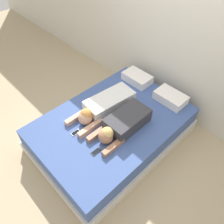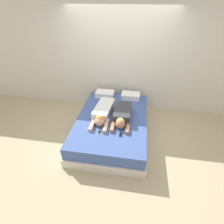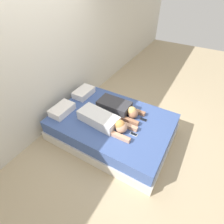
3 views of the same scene
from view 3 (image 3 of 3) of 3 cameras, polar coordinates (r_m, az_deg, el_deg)
The scene contains 9 objects.
ground_plane at distance 3.55m, azimuth 0.00°, elevation -7.48°, with size 12.00×12.00×0.00m, color tan.
wall_back at distance 3.46m, azimuth -18.95°, elevation 15.71°, with size 12.00×0.06×2.60m.
bed at distance 3.38m, azimuth 0.00°, elevation -4.93°, with size 1.55×2.21×0.46m.
pillow_head_left at distance 3.43m, azimuth -15.98°, elevation 0.74°, with size 0.46×0.29×0.14m.
pillow_head_right at distance 3.81m, azimuth -9.22°, elevation 6.33°, with size 0.46×0.29×0.14m.
person_left at distance 3.04m, azimuth -2.52°, elevation -2.78°, with size 0.40×1.07×0.23m.
person_right at distance 3.29m, azimuth 2.24°, elevation 1.34°, with size 0.37×0.88×0.22m.
cell_phone_left at distance 2.96m, azimuth 7.12°, elevation -7.18°, with size 0.06×0.13×0.01m.
cell_phone_right at distance 3.24m, azimuth 10.22°, elevation -2.43°, with size 0.06×0.13×0.01m.
Camera 3 is at (-2.05, -1.20, 2.63)m, focal length 28.00 mm.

